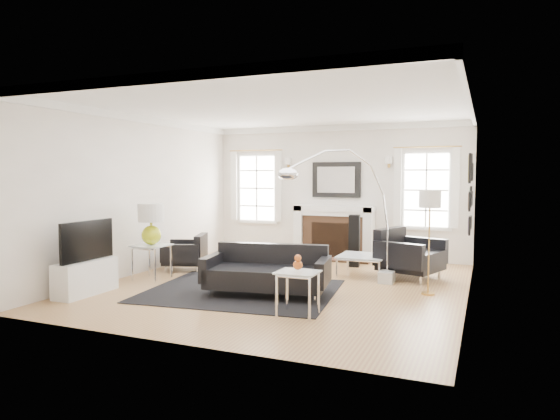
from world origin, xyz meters
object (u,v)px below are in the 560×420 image
at_px(gourd_lamp, 151,221).
at_px(armchair_left, 187,253).
at_px(sofa, 268,273).
at_px(coffee_table, 363,257).
at_px(fireplace, 334,232).
at_px(arc_floor_lamp, 340,210).
at_px(armchair_right, 407,255).

bearing_deg(gourd_lamp, armchair_left, 87.03).
bearing_deg(sofa, coffee_table, 62.39).
xyz_separation_m(fireplace, arc_floor_lamp, (0.84, -2.52, 0.66)).
height_order(fireplace, gourd_lamp, gourd_lamp).
height_order(fireplace, armchair_right, fireplace).
relative_size(coffee_table, gourd_lamp, 1.16).
relative_size(sofa, arc_floor_lamp, 0.86).
height_order(sofa, armchair_right, armchair_right).
xyz_separation_m(fireplace, coffee_table, (0.99, -1.57, -0.22)).
bearing_deg(armchair_left, gourd_lamp, -92.97).
bearing_deg(coffee_table, armchair_right, 9.25).
distance_m(armchair_right, arc_floor_lamp, 1.62).
bearing_deg(arc_floor_lamp, armchair_left, 175.06).
bearing_deg(arc_floor_lamp, gourd_lamp, -166.38).
xyz_separation_m(coffee_table, arc_floor_lamp, (-0.16, -0.95, 0.88)).
relative_size(fireplace, coffee_table, 2.11).
xyz_separation_m(sofa, armchair_left, (-2.16, 1.19, -0.02)).
height_order(armchair_right, gourd_lamp, gourd_lamp).
distance_m(sofa, gourd_lamp, 2.32).
xyz_separation_m(fireplace, gourd_lamp, (-2.20, -3.26, 0.44)).
bearing_deg(gourd_lamp, sofa, -4.99).
xyz_separation_m(armchair_right, arc_floor_lamp, (-0.89, -1.07, 0.82)).
height_order(fireplace, sofa, fireplace).
distance_m(sofa, arc_floor_lamp, 1.53).
bearing_deg(armchair_left, arc_floor_lamp, -4.94).
height_order(sofa, gourd_lamp, gourd_lamp).
relative_size(armchair_left, gourd_lamp, 1.43).
distance_m(fireplace, gourd_lamp, 3.95).
bearing_deg(gourd_lamp, armchair_right, 24.63).
relative_size(sofa, armchair_right, 1.53).
height_order(armchair_left, arc_floor_lamp, arc_floor_lamp).
relative_size(armchair_left, coffee_table, 1.23).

